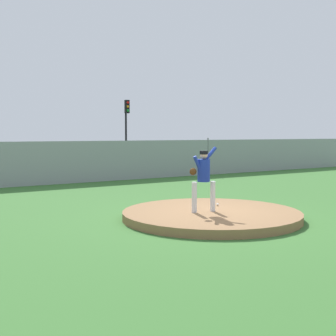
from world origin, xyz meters
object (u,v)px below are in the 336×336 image
pitcher_youth (203,174)px  parked_car_slate (165,157)px  baseball (218,204)px  traffic_cone_orange (140,168)px  traffic_light_far (127,121)px  parked_car_white (199,155)px  parked_car_navy (50,160)px

pitcher_youth → parked_car_slate: 16.17m
baseball → traffic_cone_orange: bearing=69.9°
baseball → traffic_cone_orange: (4.57, 12.46, 0.01)m
parked_car_slate → traffic_cone_orange: (-2.38, -1.08, -0.54)m
parked_car_slate → traffic_light_far: (-0.40, 4.23, 2.31)m
parked_car_white → traffic_cone_orange: (-4.99, -1.07, -0.57)m
baseball → parked_car_white: 16.58m
pitcher_youth → traffic_cone_orange: 14.17m
parked_car_white → parked_car_navy: size_ratio=0.90×
baseball → parked_car_navy: parked_car_navy is taller
pitcher_youth → parked_car_slate: (7.89, 14.11, -0.38)m
pitcher_youth → parked_car_navy: size_ratio=0.37×
parked_car_white → traffic_cone_orange: 5.14m
parked_car_navy → pitcher_youth: bearing=-93.1°
pitcher_youth → parked_car_navy: (0.77, 14.33, -0.33)m
parked_car_navy → parked_car_slate: (7.13, -0.22, -0.05)m
traffic_cone_orange → baseball: bearing=-110.1°
parked_car_slate → pitcher_youth: bearing=-119.2°
traffic_light_far → traffic_cone_orange: bearing=-110.4°
pitcher_youth → traffic_cone_orange: bearing=67.1°
pitcher_youth → baseball: pitcher_youth is taller
traffic_cone_orange → traffic_light_far: size_ratio=0.12×
parked_car_slate → traffic_light_far: bearing=95.4°
parked_car_slate → parked_car_navy: bearing=178.2°
pitcher_youth → parked_car_white: size_ratio=0.41×
pitcher_youth → traffic_light_far: (7.49, 18.34, 1.93)m
parked_car_white → baseball: bearing=-125.2°
baseball → parked_car_white: bearing=54.8°
parked_car_white → traffic_light_far: size_ratio=0.90×
parked_car_white → traffic_light_far: 5.68m
parked_car_white → traffic_light_far: bearing=125.3°
pitcher_youth → baseball: bearing=30.9°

